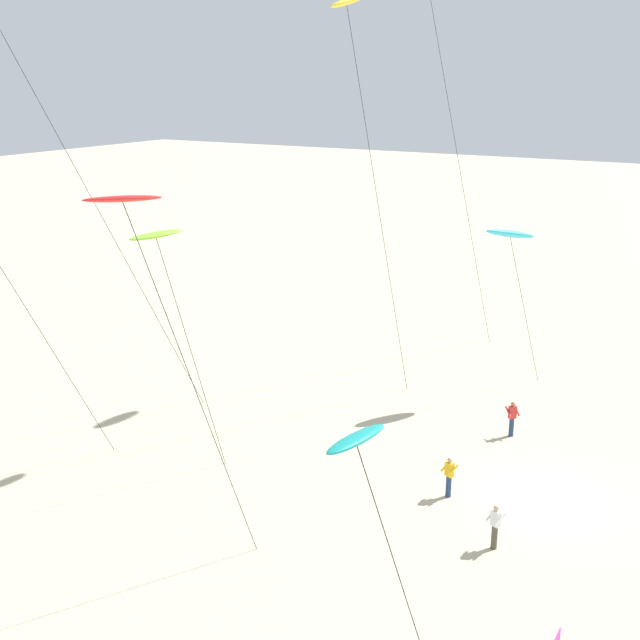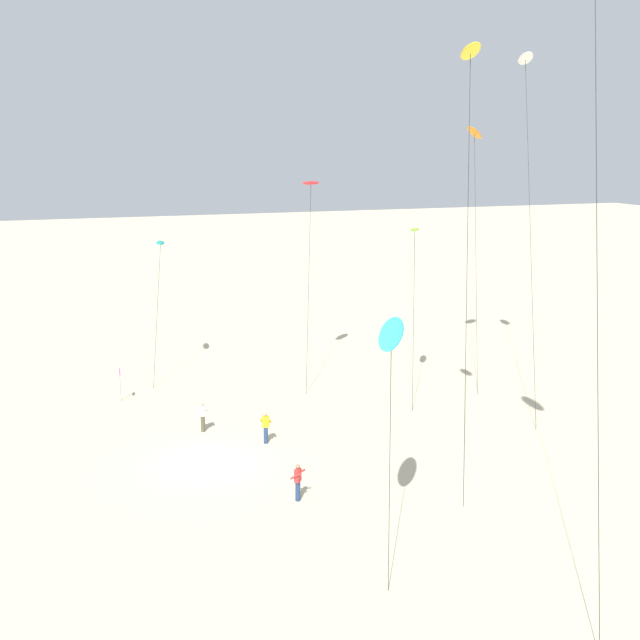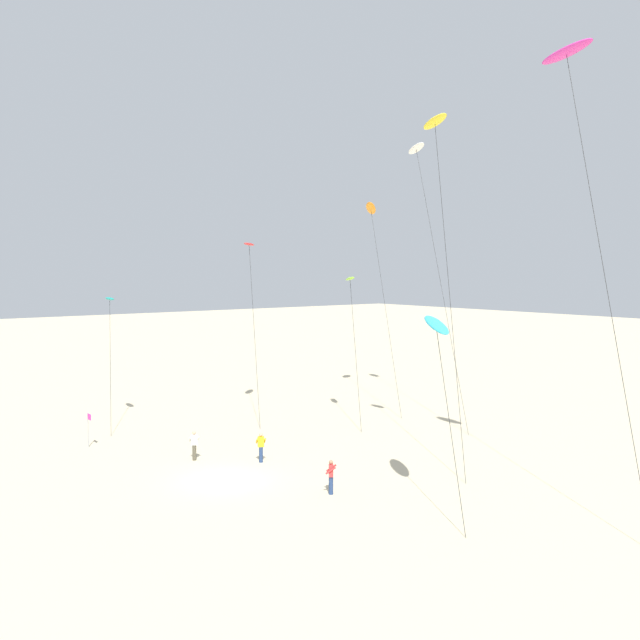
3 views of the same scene
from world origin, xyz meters
name	(u,v)px [view 2 (image 2 of 3)]	position (x,y,z in m)	size (l,w,h in m)	color
ground_plane	(208,465)	(0.00, 0.00, 0.00)	(260.00, 260.00, 0.00)	beige
kite_orange	(475,135)	(-11.55, 20.25, 15.49)	(7.61, 3.85, 16.22)	orange
kite_white	(526,63)	(-7.26, 21.01, 19.63)	(9.76, 4.36, 20.33)	white
kite_red	(311,186)	(-12.29, 9.21, 12.37)	(4.79, 2.57, 12.71)	red
kite_yellow	(470,58)	(3.94, 11.01, 18.50)	(5.04, 2.23, 19.21)	yellow
kite_teal	(160,245)	(-15.62, 0.13, 8.63)	(3.82, 1.64, 8.92)	teal
kite_lime	(415,232)	(-6.16, 13.53, 9.97)	(3.45, 1.75, 10.34)	#8CD833
kite_cyan	(391,334)	(9.73, 5.03, 8.33)	(4.32, 2.34, 8.87)	#33BFE0
kite_flyer_nearest	(266,427)	(-1.73, 3.30, 0.89)	(0.68, 0.70, 1.67)	navy
kite_flyer_middle	(298,481)	(5.00, 2.94, 0.89)	(0.73, 0.73, 1.67)	navy
kite_flyer_furthest	(203,416)	(-4.38, 0.55, 0.89)	(0.67, 0.68, 1.67)	#4C4738
marker_flag	(120,378)	(-10.79, -3.18, 1.49)	(0.56, 0.05, 2.10)	gray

